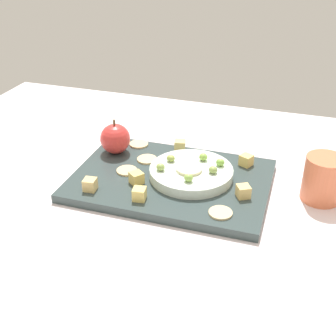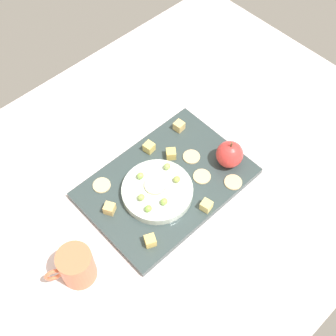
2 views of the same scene
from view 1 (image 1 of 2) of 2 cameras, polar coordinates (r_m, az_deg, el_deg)
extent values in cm
cube|color=silver|center=(91.64, 2.93, -4.30)|extent=(140.71, 96.20, 4.72)
cube|color=#334142|center=(92.30, 0.41, -1.58)|extent=(39.72, 27.57, 1.82)
cylinder|color=silver|center=(91.26, 2.97, -0.60)|extent=(17.02, 17.02, 2.06)
sphere|color=red|center=(100.42, -6.74, 3.72)|extent=(6.71, 6.71, 6.71)
cylinder|color=brown|center=(98.76, -6.87, 5.79)|extent=(0.50, 0.50, 1.20)
cube|color=#E5CE75|center=(101.59, 1.52, 2.89)|extent=(2.81, 2.81, 2.37)
cube|color=#E9C576|center=(88.23, -9.90, -2.09)|extent=(2.59, 2.59, 2.37)
cube|color=#F2CF66|center=(89.26, -4.03, -1.27)|extent=(3.33, 3.33, 2.37)
cube|color=#F3CE69|center=(96.87, 9.93, 0.99)|extent=(3.16, 3.16, 2.37)
cube|color=#F2D46D|center=(84.25, -3.67, -3.32)|extent=(2.68, 2.68, 2.37)
cube|color=#EFC773|center=(86.01, 9.56, -2.96)|extent=(3.23, 3.23, 2.37)
cylinder|color=beige|center=(97.94, -2.69, 1.12)|extent=(4.33, 4.33, 0.40)
cylinder|color=#E3C38A|center=(104.59, -3.73, 3.05)|extent=(4.33, 4.33, 0.40)
cylinder|color=#D9BC88|center=(93.91, -5.26, -0.33)|extent=(4.33, 4.33, 0.40)
cylinder|color=beige|center=(81.33, 6.70, -5.68)|extent=(4.33, 4.33, 0.40)
ellipsoid|color=#92C055|center=(85.87, 2.76, -1.29)|extent=(1.75, 1.57, 1.59)
ellipsoid|color=#94C353|center=(93.42, 4.52, 1.41)|extent=(1.75, 1.57, 1.62)
ellipsoid|color=#92AD57|center=(89.06, 5.76, -0.24)|extent=(1.75, 1.57, 1.46)
ellipsoid|color=#9CB04F|center=(92.85, 0.36, 1.25)|extent=(1.75, 1.57, 1.42)
ellipsoid|color=#89C24B|center=(91.78, 6.68, 0.71)|extent=(1.75, 1.57, 1.54)
ellipsoid|color=#98B55C|center=(89.66, -0.93, 0.17)|extent=(1.75, 1.57, 1.52)
cylinder|color=beige|center=(89.85, 2.71, -0.13)|extent=(5.21, 5.21, 0.60)
cylinder|color=#E0724A|center=(90.81, 19.13, -1.31)|extent=(7.57, 7.57, 9.06)
camera|label=2|loc=(1.28, 36.04, 46.79)|focal=48.02mm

